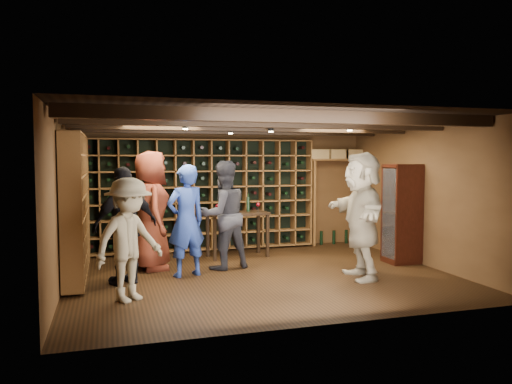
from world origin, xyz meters
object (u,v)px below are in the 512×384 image
object	(u,v)px
guest_woman_black	(125,226)
guest_khaki	(129,240)
display_cabinet	(402,216)
man_blue_shirt	(186,221)
guest_beige	(362,215)
tasting_table	(237,217)
guest_red_floral	(151,211)
man_grey_suit	(223,215)

from	to	relation	value
guest_woman_black	guest_khaki	size ratio (longest dim) A/B	1.08
display_cabinet	man_blue_shirt	xyz separation A→B (m)	(-3.87, 0.09, 0.04)
guest_woman_black	guest_beige	distance (m)	3.63
tasting_table	guest_beige	bearing A→B (deg)	-60.73
guest_khaki	tasting_table	distance (m)	3.20
display_cabinet	man_blue_shirt	bearing A→B (deg)	178.66
display_cabinet	guest_khaki	xyz separation A→B (m)	(-4.81, -1.07, -0.04)
guest_red_floral	guest_woman_black	xyz separation A→B (m)	(-0.45, -0.90, -0.12)
guest_woman_black	display_cabinet	bearing A→B (deg)	155.64
display_cabinet	man_blue_shirt	size ratio (longest dim) A/B	0.98
guest_beige	tasting_table	distance (m)	2.62
guest_beige	guest_woman_black	bearing A→B (deg)	-92.27
man_grey_suit	guest_red_floral	xyz separation A→B (m)	(-1.18, 0.30, 0.08)
guest_khaki	tasting_table	bearing A→B (deg)	12.35
tasting_table	guest_khaki	bearing A→B (deg)	-135.63
man_blue_shirt	guest_red_floral	size ratio (longest dim) A/B	0.89
display_cabinet	tasting_table	world-z (taller)	display_cabinet
man_blue_shirt	display_cabinet	bearing A→B (deg)	160.23
guest_red_floral	tasting_table	size ratio (longest dim) A/B	1.70
man_blue_shirt	guest_woman_black	xyz separation A→B (m)	(-0.94, -0.24, -0.01)
man_grey_suit	guest_woman_black	bearing A→B (deg)	5.43
display_cabinet	guest_woman_black	xyz separation A→B (m)	(-4.82, -0.15, 0.03)
display_cabinet	guest_red_floral	world-z (taller)	guest_red_floral
man_grey_suit	tasting_table	xyz separation A→B (m)	(0.48, 0.89, -0.16)
display_cabinet	guest_beige	bearing A→B (deg)	-146.93
display_cabinet	man_grey_suit	distance (m)	3.22
guest_woman_black	guest_khaki	distance (m)	0.93
man_blue_shirt	guest_khaki	distance (m)	1.49
display_cabinet	guest_woman_black	world-z (taller)	guest_woman_black
man_blue_shirt	guest_woman_black	bearing A→B (deg)	-4.25
tasting_table	guest_red_floral	bearing A→B (deg)	-164.86
man_blue_shirt	guest_beige	world-z (taller)	guest_beige
guest_woman_black	guest_khaki	xyz separation A→B (m)	(0.01, -0.92, -0.06)
man_blue_shirt	guest_red_floral	bearing A→B (deg)	-71.66
man_blue_shirt	man_grey_suit	bearing A→B (deg)	-170.64
man_blue_shirt	guest_red_floral	distance (m)	0.83
display_cabinet	tasting_table	bearing A→B (deg)	153.52
display_cabinet	guest_woman_black	bearing A→B (deg)	-178.25
guest_beige	man_grey_suit	bearing A→B (deg)	-114.98
tasting_table	guest_woman_black	bearing A→B (deg)	-149.35
guest_red_floral	guest_beige	bearing A→B (deg)	-121.60
guest_khaki	man_grey_suit	bearing A→B (deg)	6.53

